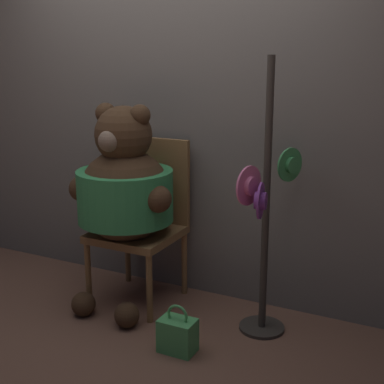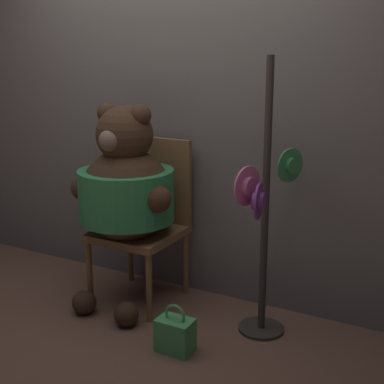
{
  "view_description": "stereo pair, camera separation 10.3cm",
  "coord_description": "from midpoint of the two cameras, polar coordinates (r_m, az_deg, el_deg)",
  "views": [
    {
      "loc": [
        1.76,
        -2.62,
        1.66
      ],
      "look_at": [
        0.34,
        0.21,
        0.83
      ],
      "focal_mm": 50.0,
      "sensor_mm": 36.0,
      "label": 1
    },
    {
      "loc": [
        1.86,
        -2.57,
        1.66
      ],
      "look_at": [
        0.34,
        0.21,
        0.83
      ],
      "focal_mm": 50.0,
      "sensor_mm": 36.0,
      "label": 2
    }
  ],
  "objects": [
    {
      "name": "handbag_on_ground",
      "position": [
        3.15,
        -2.51,
        -14.96
      ],
      "size": [
        0.21,
        0.14,
        0.29
      ],
      "color": "#479E56",
      "rests_on": "ground_plane"
    },
    {
      "name": "chair",
      "position": [
        3.67,
        -5.93,
        -2.52
      ],
      "size": [
        0.53,
        0.53,
        1.1
      ],
      "color": "brown",
      "rests_on": "ground_plane"
    },
    {
      "name": "ground_plane",
      "position": [
        3.57,
        -7.44,
        -13.21
      ],
      "size": [
        14.0,
        14.0,
        0.0
      ],
      "primitive_type": "plane",
      "color": "brown"
    },
    {
      "name": "wall_back",
      "position": [
        3.71,
        -2.59,
        10.08
      ],
      "size": [
        8.0,
        0.1,
        2.74
      ],
      "color": "#66605B",
      "rests_on": "ground_plane"
    },
    {
      "name": "teddy_bear",
      "position": [
        3.48,
        -8.06,
        0.25
      ],
      "size": [
        0.75,
        0.67,
        1.36
      ],
      "color": "#3D2819",
      "rests_on": "ground_plane"
    },
    {
      "name": "hat_display_rack",
      "position": [
        3.13,
        6.88,
        -2.85
      ],
      "size": [
        0.28,
        0.56,
        1.65
      ],
      "color": "#332D28",
      "rests_on": "ground_plane"
    }
  ]
}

